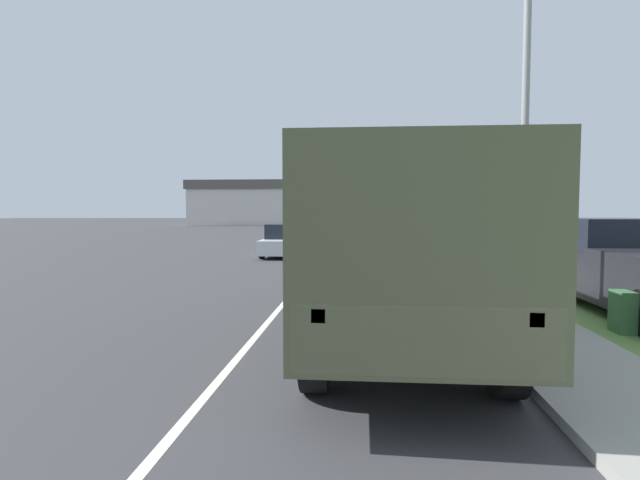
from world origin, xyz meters
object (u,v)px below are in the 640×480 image
(lamp_post, at_px, (516,66))
(car_fourth_ahead, at_px, (329,222))
(car_nearest_ahead, at_px, (285,241))
(pickup_truck, at_px, (637,269))
(military_truck, at_px, (395,239))
(car_second_ahead, at_px, (307,230))
(car_third_ahead, at_px, (362,225))

(lamp_post, bearing_deg, car_fourth_ahead, 98.18)
(car_nearest_ahead, distance_m, pickup_truck, 14.91)
(car_fourth_ahead, bearing_deg, military_truck, -84.84)
(car_second_ahead, xyz_separation_m, pickup_truck, (9.29, -24.60, 0.24))
(car_nearest_ahead, bearing_deg, car_third_ahead, 82.29)
(car_third_ahead, distance_m, lamp_post, 38.72)
(car_nearest_ahead, height_order, car_second_ahead, car_nearest_ahead)
(car_second_ahead, relative_size, lamp_post, 0.54)
(car_second_ahead, xyz_separation_m, lamp_post, (6.70, -25.19, 4.08))
(car_nearest_ahead, relative_size, car_third_ahead, 0.91)
(car_second_ahead, height_order, pickup_truck, pickup_truck)
(car_nearest_ahead, bearing_deg, car_second_ahead, 91.67)
(car_fourth_ahead, bearing_deg, car_third_ahead, -63.24)
(car_third_ahead, height_order, car_fourth_ahead, car_fourth_ahead)
(car_third_ahead, height_order, lamp_post, lamp_post)
(pickup_truck, distance_m, lamp_post, 4.67)
(lamp_post, bearing_deg, car_nearest_ahead, 116.77)
(car_fourth_ahead, relative_size, pickup_truck, 0.79)
(military_truck, xyz_separation_m, lamp_post, (2.31, 1.67, 3.13))
(pickup_truck, bearing_deg, car_fourth_ahead, 101.47)
(pickup_truck, bearing_deg, car_second_ahead, 110.68)
(military_truck, distance_m, pickup_truck, 5.44)
(car_third_ahead, xyz_separation_m, car_fourth_ahead, (-3.77, 7.48, 0.04))
(car_second_ahead, bearing_deg, pickup_truck, -69.32)
(military_truck, height_order, lamp_post, lamp_post)
(military_truck, bearing_deg, pickup_truck, 24.80)
(pickup_truck, height_order, lamp_post, lamp_post)
(lamp_post, bearing_deg, car_third_ahead, 94.21)
(military_truck, relative_size, car_third_ahead, 1.63)
(car_third_ahead, xyz_separation_m, pickup_truck, (5.41, -37.81, 0.22))
(car_fourth_ahead, bearing_deg, car_second_ahead, -90.27)
(car_fourth_ahead, distance_m, lamp_post, 46.54)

